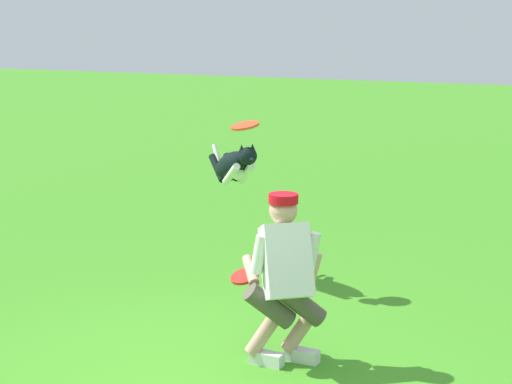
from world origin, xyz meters
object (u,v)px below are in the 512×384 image
person (285,275)px  dog (233,166)px  frisbee_flying (245,126)px  frisbee_held (245,276)px

person → dog: 2.16m
person → frisbee_flying: bearing=-2.8°
person → dog: (1.32, -1.65, 0.46)m
person → frisbee_flying: size_ratio=4.77×
person → frisbee_held: bearing=38.4°
person → frisbee_flying: 2.04m
dog → person: bearing=-12.0°
frisbee_flying → frisbee_held: frisbee_flying is taller
dog → frisbee_held: 1.91m
dog → frisbee_flying: bearing=0.8°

